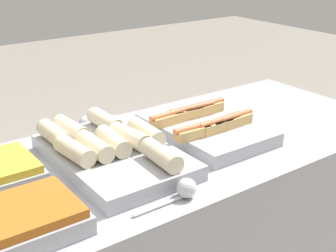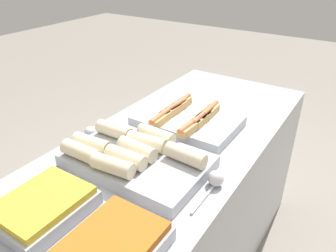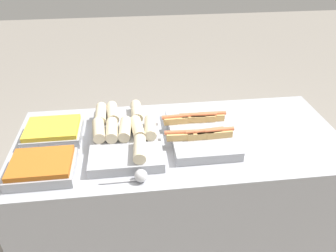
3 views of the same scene
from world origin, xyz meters
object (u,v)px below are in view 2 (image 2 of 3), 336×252
tray_wraps (134,156)px  tray_side_back (43,207)px  tray_side_front (113,247)px  serving_spoon_far (90,134)px  serving_spoon_near (215,180)px  tray_hotdogs (187,120)px

tray_wraps → tray_side_back: bearing=169.2°
tray_side_front → tray_side_back: (0.00, 0.29, 0.00)m
tray_side_front → serving_spoon_far: size_ratio=1.44×
tray_side_back → serving_spoon_near: (0.43, -0.39, -0.01)m
serving_spoon_near → serving_spoon_far: bearing=90.4°
tray_wraps → serving_spoon_near: (0.06, -0.32, -0.02)m
tray_wraps → serving_spoon_near: bearing=-80.0°
tray_hotdogs → tray_wraps: (-0.39, 0.01, 0.01)m
tray_side_back → serving_spoon_far: bearing=27.6°
tray_side_front → serving_spoon_far: (0.43, 0.51, -0.01)m
tray_side_front → tray_side_back: 0.29m
tray_wraps → serving_spoon_far: (0.05, 0.29, -0.02)m
tray_side_front → tray_wraps: bearing=30.3°
tray_wraps → serving_spoon_far: tray_wraps is taller
tray_wraps → serving_spoon_near: size_ratio=2.57×
tray_wraps → tray_side_front: tray_wraps is taller
tray_hotdogs → tray_side_back: tray_hotdogs is taller
tray_hotdogs → tray_side_front: tray_hotdogs is taller
serving_spoon_near → serving_spoon_far: (-0.00, 0.61, 0.00)m
tray_wraps → tray_side_back: (-0.37, 0.07, -0.01)m
serving_spoon_far → serving_spoon_near: bearing=-89.6°
tray_side_back → tray_wraps: bearing=-10.8°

